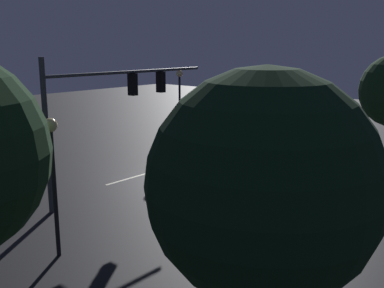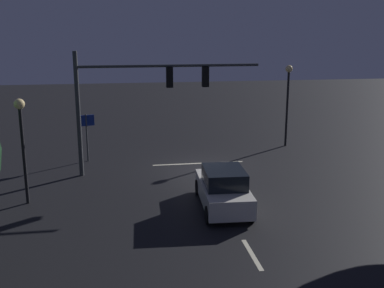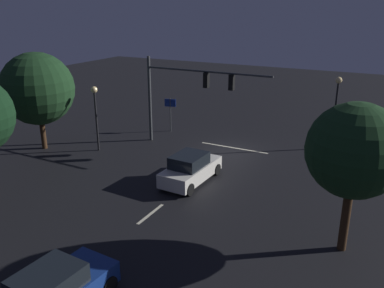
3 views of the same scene
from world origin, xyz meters
The scene contains 9 objects.
ground_plane centered at (0.00, 0.00, 0.00)m, with size 80.00×80.00×0.00m, color black.
traffic_signal_assembly centered at (3.12, 0.40, 4.30)m, with size 9.15×0.47×6.20m.
lane_dash_far centered at (0.00, 4.00, 0.00)m, with size 2.20×0.16×0.01m, color beige.
lane_dash_mid centered at (0.00, 10.00, 0.00)m, with size 2.20×0.16×0.01m, color beige.
stop_bar centered at (0.00, -0.78, 0.00)m, with size 5.00×0.16×0.01m, color beige.
car_approaching centered at (0.04, 5.75, 0.80)m, with size 2.07×4.43×1.70m.
street_lamp_left_kerb centered at (-6.10, -3.86, 3.54)m, with size 0.44×0.44×5.05m.
street_lamp_right_kerb centered at (8.17, 4.03, 3.19)m, with size 0.44×0.44×4.49m.
route_sign centered at (6.02, -2.20, 1.92)m, with size 0.88×0.30×2.66m.
Camera 2 is at (4.12, 23.67, 7.29)m, focal length 43.90 mm.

